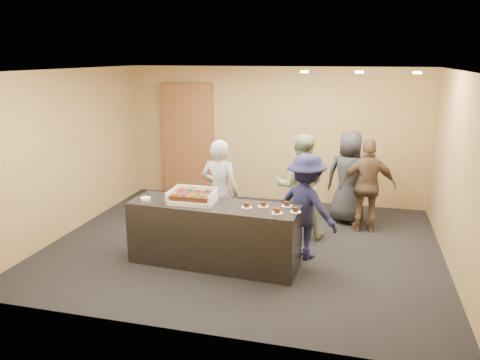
{
  "coord_description": "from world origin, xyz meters",
  "views": [
    {
      "loc": [
        1.67,
        -6.7,
        2.91
      ],
      "look_at": [
        -0.07,
        0.0,
        1.06
      ],
      "focal_mm": 35.0,
      "sensor_mm": 36.0,
      "label": 1
    }
  ],
  "objects_px": {
    "serving_counter": "(214,234)",
    "storage_cabinet": "(188,140)",
    "cake_box": "(193,199)",
    "person_dark_suit": "(349,177)",
    "sheet_cake": "(192,196)",
    "plate_stack": "(146,199)",
    "person_brown_extra": "(368,186)",
    "person_sage_man": "(301,186)",
    "person_server_grey": "(220,193)",
    "person_navy_man": "(306,207)"
  },
  "relations": [
    {
      "from": "sheet_cake",
      "to": "person_navy_man",
      "type": "relative_size",
      "value": 0.35
    },
    {
      "from": "sheet_cake",
      "to": "person_dark_suit",
      "type": "xyz_separation_m",
      "value": [
        2.09,
        2.28,
        -0.17
      ]
    },
    {
      "from": "sheet_cake",
      "to": "person_dark_suit",
      "type": "height_order",
      "value": "person_dark_suit"
    },
    {
      "from": "sheet_cake",
      "to": "person_sage_man",
      "type": "relative_size",
      "value": 0.32
    },
    {
      "from": "person_dark_suit",
      "to": "plate_stack",
      "type": "bearing_deg",
      "value": 51.63
    },
    {
      "from": "person_server_grey",
      "to": "cake_box",
      "type": "bearing_deg",
      "value": 83.06
    },
    {
      "from": "plate_stack",
      "to": "person_server_grey",
      "type": "relative_size",
      "value": 0.09
    },
    {
      "from": "person_dark_suit",
      "to": "cake_box",
      "type": "bearing_deg",
      "value": 58.86
    },
    {
      "from": "cake_box",
      "to": "sheet_cake",
      "type": "xyz_separation_m",
      "value": [
        -0.0,
        -0.02,
        0.05
      ]
    },
    {
      "from": "person_brown_extra",
      "to": "person_dark_suit",
      "type": "height_order",
      "value": "person_dark_suit"
    },
    {
      "from": "person_navy_man",
      "to": "plate_stack",
      "type": "bearing_deg",
      "value": 43.95
    },
    {
      "from": "plate_stack",
      "to": "serving_counter",
      "type": "bearing_deg",
      "value": 2.87
    },
    {
      "from": "person_brown_extra",
      "to": "cake_box",
      "type": "bearing_deg",
      "value": 28.6
    },
    {
      "from": "cake_box",
      "to": "plate_stack",
      "type": "bearing_deg",
      "value": -173.91
    },
    {
      "from": "storage_cabinet",
      "to": "person_server_grey",
      "type": "distance_m",
      "value": 2.84
    },
    {
      "from": "storage_cabinet",
      "to": "plate_stack",
      "type": "relative_size",
      "value": 16.31
    },
    {
      "from": "plate_stack",
      "to": "person_navy_man",
      "type": "distance_m",
      "value": 2.32
    },
    {
      "from": "sheet_cake",
      "to": "cake_box",
      "type": "bearing_deg",
      "value": 89.14
    },
    {
      "from": "person_server_grey",
      "to": "sheet_cake",
      "type": "bearing_deg",
      "value": 83.43
    },
    {
      "from": "sheet_cake",
      "to": "person_server_grey",
      "type": "bearing_deg",
      "value": 76.91
    },
    {
      "from": "person_navy_man",
      "to": "person_brown_extra",
      "type": "xyz_separation_m",
      "value": [
        0.88,
        1.33,
        0.01
      ]
    },
    {
      "from": "serving_counter",
      "to": "storage_cabinet",
      "type": "bearing_deg",
      "value": 119.34
    },
    {
      "from": "person_brown_extra",
      "to": "person_dark_suit",
      "type": "distance_m",
      "value": 0.5
    },
    {
      "from": "serving_counter",
      "to": "person_sage_man",
      "type": "relative_size",
      "value": 1.4
    },
    {
      "from": "person_dark_suit",
      "to": "sheet_cake",
      "type": "bearing_deg",
      "value": 59.15
    },
    {
      "from": "cake_box",
      "to": "person_brown_extra",
      "type": "distance_m",
      "value": 3.06
    },
    {
      "from": "person_sage_man",
      "to": "sheet_cake",
      "type": "bearing_deg",
      "value": 38.35
    },
    {
      "from": "person_server_grey",
      "to": "person_navy_man",
      "type": "distance_m",
      "value": 1.37
    },
    {
      "from": "person_dark_suit",
      "to": "person_sage_man",
      "type": "bearing_deg",
      "value": 62.46
    },
    {
      "from": "person_brown_extra",
      "to": "storage_cabinet",
      "type": "bearing_deg",
      "value": -28.73
    },
    {
      "from": "person_sage_man",
      "to": "person_navy_man",
      "type": "relative_size",
      "value": 1.09
    },
    {
      "from": "cake_box",
      "to": "person_brown_extra",
      "type": "relative_size",
      "value": 0.4
    },
    {
      "from": "person_sage_man",
      "to": "person_navy_man",
      "type": "height_order",
      "value": "person_sage_man"
    },
    {
      "from": "serving_counter",
      "to": "sheet_cake",
      "type": "relative_size",
      "value": 4.43
    },
    {
      "from": "cake_box",
      "to": "person_brown_extra",
      "type": "bearing_deg",
      "value": 37.89
    },
    {
      "from": "plate_stack",
      "to": "person_sage_man",
      "type": "xyz_separation_m",
      "value": [
        2.04,
        1.43,
        -0.06
      ]
    },
    {
      "from": "serving_counter",
      "to": "person_server_grey",
      "type": "xyz_separation_m",
      "value": [
        -0.14,
        0.76,
        0.39
      ]
    },
    {
      "from": "plate_stack",
      "to": "storage_cabinet",
      "type": "bearing_deg",
      "value": 99.84
    },
    {
      "from": "serving_counter",
      "to": "person_brown_extra",
      "type": "distance_m",
      "value": 2.85
    },
    {
      "from": "person_brown_extra",
      "to": "sheet_cake",
      "type": "bearing_deg",
      "value": 28.94
    },
    {
      "from": "person_sage_man",
      "to": "person_dark_suit",
      "type": "distance_m",
      "value": 1.17
    },
    {
      "from": "cake_box",
      "to": "person_dark_suit",
      "type": "bearing_deg",
      "value": 47.19
    },
    {
      "from": "person_server_grey",
      "to": "person_dark_suit",
      "type": "relative_size",
      "value": 1.02
    },
    {
      "from": "sheet_cake",
      "to": "person_dark_suit",
      "type": "bearing_deg",
      "value": 47.48
    },
    {
      "from": "sheet_cake",
      "to": "person_server_grey",
      "type": "xyz_separation_m",
      "value": [
        0.18,
        0.76,
        -0.16
      ]
    },
    {
      "from": "sheet_cake",
      "to": "person_brown_extra",
      "type": "xyz_separation_m",
      "value": [
        2.41,
        1.9,
        -0.2
      ]
    },
    {
      "from": "sheet_cake",
      "to": "plate_stack",
      "type": "bearing_deg",
      "value": -175.84
    },
    {
      "from": "storage_cabinet",
      "to": "plate_stack",
      "type": "bearing_deg",
      "value": -80.16
    },
    {
      "from": "person_brown_extra",
      "to": "person_sage_man",
      "type": "bearing_deg",
      "value": 17.06
    },
    {
      "from": "storage_cabinet",
      "to": "person_dark_suit",
      "type": "distance_m",
      "value": 3.49
    }
  ]
}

